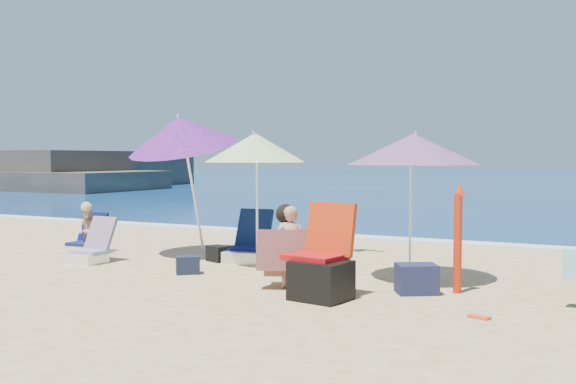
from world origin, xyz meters
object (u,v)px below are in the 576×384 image
at_px(camp_chair_left, 322,270).
at_px(person_center, 288,248).
at_px(umbrella_striped, 255,148).
at_px(person_left, 88,230).
at_px(chair_navy, 248,248).
at_px(chair_rainbow, 91,251).
at_px(umbrella_turquoise, 413,149).
at_px(umbrella_blue, 181,133).
at_px(furled_umbrella, 458,233).

xyz_separation_m(camp_chair_left, person_center, (-0.59, 0.35, 0.17)).
height_order(umbrella_striped, person_left, umbrella_striped).
bearing_deg(camp_chair_left, chair_navy, 137.05).
height_order(umbrella_striped, chair_navy, umbrella_striped).
distance_m(umbrella_striped, chair_rainbow, 2.89).
height_order(chair_navy, chair_rainbow, chair_navy).
distance_m(umbrella_striped, person_left, 3.32).
relative_size(umbrella_turquoise, umbrella_blue, 0.87).
distance_m(umbrella_striped, umbrella_blue, 1.51).
bearing_deg(person_left, chair_rainbow, -44.09).
xyz_separation_m(umbrella_striped, person_left, (-3.04, -0.19, -1.32)).
bearing_deg(camp_chair_left, umbrella_blue, 149.82).
height_order(umbrella_striped, camp_chair_left, umbrella_striped).
height_order(furled_umbrella, person_center, furled_umbrella).
height_order(person_center, person_left, person_center).
bearing_deg(umbrella_turquoise, umbrella_striped, 175.60).
distance_m(umbrella_turquoise, chair_rainbow, 4.95).
distance_m(umbrella_blue, chair_rainbow, 2.27).
bearing_deg(umbrella_blue, umbrella_striped, -8.89).
bearing_deg(furled_umbrella, chair_navy, 164.50).
bearing_deg(umbrella_blue, chair_navy, 0.88).
xyz_separation_m(umbrella_striped, camp_chair_left, (1.79, -1.67, -1.39)).
height_order(umbrella_blue, chair_rainbow, umbrella_blue).
bearing_deg(umbrella_striped, furled_umbrella, -12.42).
bearing_deg(chair_rainbow, umbrella_striped, 22.14).
bearing_deg(chair_rainbow, person_left, 135.91).
bearing_deg(chair_navy, person_left, -171.02).
distance_m(chair_navy, person_center, 2.17).
bearing_deg(person_center, chair_navy, 133.12).
bearing_deg(chair_navy, chair_rainbow, -149.76).
height_order(umbrella_blue, person_left, umbrella_blue).
height_order(chair_navy, camp_chair_left, camp_chair_left).
distance_m(umbrella_turquoise, umbrella_blue, 3.89).
xyz_separation_m(umbrella_blue, person_center, (2.67, -1.55, -1.47)).
xyz_separation_m(umbrella_blue, camp_chair_left, (3.26, -1.90, -1.64)).
relative_size(person_center, person_left, 1.20).
bearing_deg(umbrella_turquoise, chair_rainbow, -170.95).
bearing_deg(chair_navy, umbrella_blue, -179.12).
bearing_deg(person_center, chair_rainbow, 173.55).
height_order(umbrella_blue, chair_navy, umbrella_blue).
xyz_separation_m(umbrella_turquoise, camp_chair_left, (-0.59, -1.48, -1.35)).
height_order(chair_rainbow, person_center, person_center).
height_order(camp_chair_left, person_center, camp_chair_left).
distance_m(camp_chair_left, person_left, 5.05).
bearing_deg(chair_rainbow, chair_navy, 30.24).
xyz_separation_m(furled_umbrella, chair_navy, (-3.33, 0.92, -0.49)).
relative_size(chair_navy, person_left, 0.98).
bearing_deg(chair_navy, person_center, -46.88).
xyz_separation_m(chair_navy, person_center, (1.47, -1.57, 0.28)).
bearing_deg(umbrella_blue, person_left, -165.03).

